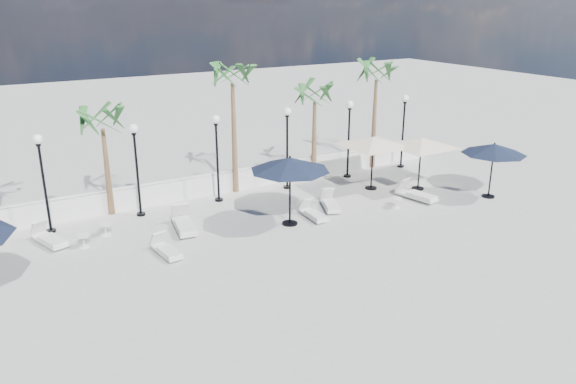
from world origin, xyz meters
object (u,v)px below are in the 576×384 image
lounger_5 (416,194)px  parasol_navy_mid (290,164)px  lounger_6 (313,213)px  lounger_1 (184,224)px  lounger_2 (49,238)px  lounger_4 (330,204)px  lounger_3 (166,249)px  parasol_cream_sq_a (373,138)px  parasol_cream_sq_b (422,139)px  parasol_navy_right (494,149)px

lounger_5 → parasol_navy_mid: 6.73m
lounger_6 → lounger_1: bearing=167.0°
lounger_2 → lounger_4: 11.14m
lounger_3 → lounger_6: bearing=-3.3°
lounger_1 → lounger_2: lounger_1 is taller
lounger_4 → lounger_5: (3.96, -0.97, 0.03)m
lounger_4 → parasol_navy_mid: bearing=-141.7°
lounger_4 → lounger_5: 4.08m
lounger_2 → lounger_3: size_ratio=1.14×
parasol_navy_mid → lounger_5: bearing=-3.0°
lounger_4 → parasol_cream_sq_a: parasol_cream_sq_a is taller
lounger_5 → parasol_cream_sq_b: (1.07, 1.04, 2.19)m
lounger_2 → lounger_4: size_ratio=1.05×
lounger_6 → parasol_cream_sq_b: bearing=9.2°
lounger_4 → parasol_navy_right: 7.67m
lounger_1 → parasol_cream_sq_b: parasol_cream_sq_b is taller
lounger_3 → parasol_cream_sq_b: bearing=-2.0°
lounger_3 → lounger_5: size_ratio=0.83×
lounger_6 → parasol_navy_mid: (-1.14, -0.08, 2.26)m
lounger_3 → parasol_navy_right: (14.57, -1.47, 2.02)m
lounger_5 → lounger_1: bearing=157.8°
lounger_1 → lounger_6: (4.98, -1.46, -0.05)m
parasol_navy_mid → parasol_cream_sq_a: 5.84m
parasol_navy_right → parasol_cream_sq_a: size_ratio=0.52×
lounger_1 → lounger_4: bearing=1.5°
lounger_1 → parasol_cream_sq_b: (11.26, -0.83, 2.17)m
lounger_2 → lounger_3: (3.39, -3.02, -0.02)m
lounger_4 → lounger_6: bearing=-132.3°
lounger_5 → lounger_6: lounger_5 is taller
parasol_navy_right → parasol_cream_sq_b: 3.16m
lounger_3 → parasol_navy_right: size_ratio=0.60×
lounger_6 → parasol_navy_mid: bearing=-172.8°
parasol_cream_sq_a → lounger_4: bearing=-158.8°
lounger_2 → lounger_3: 4.54m
parasol_navy_mid → parasol_cream_sq_b: size_ratio=0.60×
parasol_navy_right → parasol_navy_mid: bearing=169.5°
parasol_cream_sq_a → parasol_cream_sq_b: 2.21m
lounger_3 → parasol_cream_sq_a: parasol_cream_sq_a is taller
lounger_6 → parasol_cream_sq_b: 6.69m
lounger_4 → parasol_cream_sq_b: size_ratio=0.35×
lounger_3 → lounger_5: (11.51, -0.06, 0.04)m
parasol_navy_mid → lounger_2: bearing=162.2°
lounger_2 → lounger_6: bearing=-33.6°
parasol_navy_mid → parasol_navy_right: parasol_navy_mid is taller
lounger_5 → lounger_3: bearing=167.9°
parasol_navy_right → lounger_5: bearing=155.3°
lounger_5 → parasol_navy_mid: parasol_navy_mid is taller
parasol_navy_right → lounger_6: bearing=167.6°
parasol_cream_sq_a → parasol_cream_sq_b: bearing=-31.6°
parasol_cream_sq_b → parasol_navy_mid: bearing=-174.5°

